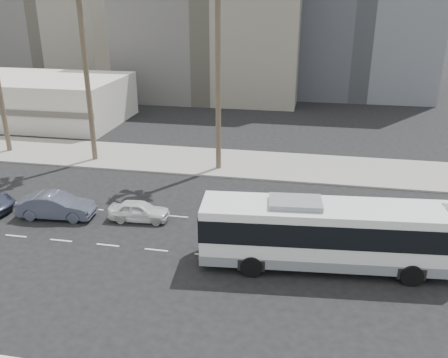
# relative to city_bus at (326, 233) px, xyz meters

# --- Properties ---
(ground) EXTENTS (700.00, 700.00, 0.00)m
(ground) POSITION_rel_city_bus_xyz_m (-3.52, -0.16, -2.02)
(ground) COLOR black
(ground) RESTS_ON ground
(sidewalk_north) EXTENTS (120.00, 7.00, 0.15)m
(sidewalk_north) POSITION_rel_city_bus_xyz_m (-3.52, 15.34, -1.94)
(sidewalk_north) COLOR gray
(sidewalk_north) RESTS_ON ground
(commercial_low) EXTENTS (22.00, 12.16, 5.00)m
(commercial_low) POSITION_rel_city_bus_xyz_m (-33.52, 25.83, 0.48)
(commercial_low) COLOR beige
(commercial_low) RESTS_ON ground
(midrise_beige_west) EXTENTS (24.00, 18.00, 18.00)m
(midrise_beige_west) POSITION_rel_city_bus_xyz_m (-15.52, 44.84, 6.98)
(midrise_beige_west) COLOR #65625D
(midrise_beige_west) RESTS_ON ground
(midrise_beige_far) EXTENTS (18.00, 16.00, 15.00)m
(midrise_beige_far) POSITION_rel_city_bus_xyz_m (-41.52, 49.84, 5.48)
(midrise_beige_far) COLOR #65625D
(midrise_beige_far) RESTS_ON ground
(city_bus) EXTENTS (13.56, 4.16, 3.84)m
(city_bus) POSITION_rel_city_bus_xyz_m (0.00, 0.00, 0.00)
(city_bus) COLOR white
(city_bus) RESTS_ON ground
(car_a) EXTENTS (1.88, 4.05, 1.34)m
(car_a) POSITION_rel_city_bus_xyz_m (-11.83, 3.39, -1.34)
(car_a) COLOR white
(car_a) RESTS_ON ground
(car_b) EXTENTS (2.14, 5.12, 1.65)m
(car_b) POSITION_rel_city_bus_xyz_m (-17.33, 2.76, -1.19)
(car_b) COLOR #44495B
(car_b) RESTS_ON ground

